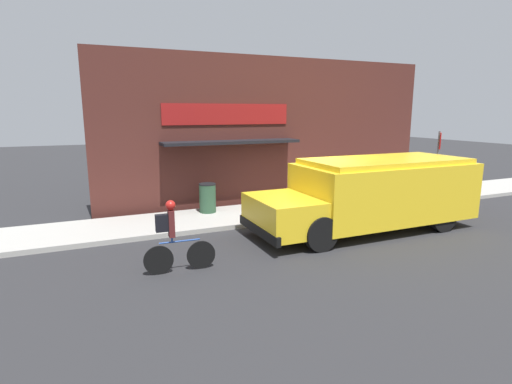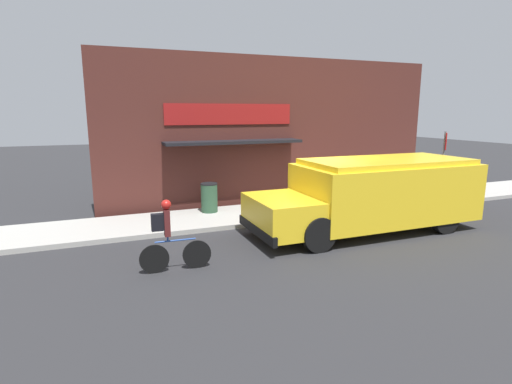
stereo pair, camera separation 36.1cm
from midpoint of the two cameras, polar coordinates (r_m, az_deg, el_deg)
The scene contains 7 objects.
ground_plane at distance 12.73m, azimuth 7.32°, elevation -3.97°, with size 70.00×70.00×0.00m, color #2B2B2D.
sidewalk at distance 13.70m, azimuth 4.80°, elevation -2.51°, with size 28.00×2.36×0.14m.
storefront at distance 14.68m, azimuth 1.75°, elevation 8.59°, with size 12.81×1.03×5.28m.
school_bus at distance 11.84m, azimuth 15.42°, elevation -0.04°, with size 6.59×2.83×2.04m.
cyclist at distance 8.60m, azimuth -12.87°, elevation -6.31°, with size 1.52×0.21×1.57m.
stop_sign_post at distance 16.35m, azimuth 24.02°, elevation 5.02°, with size 0.45×0.45×2.51m.
trash_bin at distance 13.04m, azimuth -7.72°, elevation -0.83°, with size 0.55×0.55×0.95m.
Camera 1 is at (-6.52, -10.44, 3.35)m, focal length 28.00 mm.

